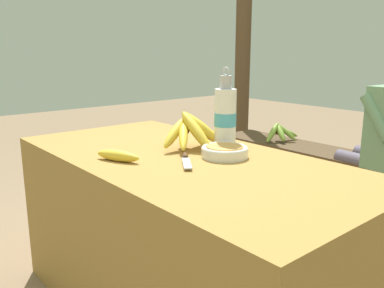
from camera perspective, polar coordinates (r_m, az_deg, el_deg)
market_counter at (r=1.67m, az=-1.14°, el=-13.19°), size 1.49×0.74×0.68m
banana_bunch_ripe at (r=1.65m, az=0.05°, el=1.99°), size 0.21×0.33×0.16m
serving_bowl at (r=1.54m, az=4.61°, el=-0.96°), size 0.18×0.18×0.04m
water_bottle at (r=1.64m, az=4.68°, el=3.74°), size 0.09×0.09×0.33m
loose_banana_front at (r=1.50m, az=-10.36°, el=-1.63°), size 0.18×0.11×0.04m
knife at (r=1.47m, az=-0.88°, el=-2.11°), size 0.17×0.13×0.02m
wooden_bench at (r=2.70m, az=19.90°, el=-2.69°), size 1.78×0.32×0.45m
banana_bunch_green at (r=2.90m, az=12.27°, el=1.64°), size 0.16×0.32×0.14m
support_post_near at (r=3.55m, az=7.28°, el=17.17°), size 0.13×0.13×2.67m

